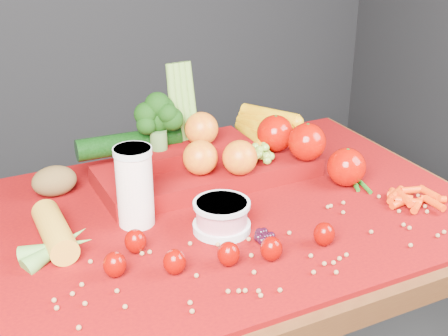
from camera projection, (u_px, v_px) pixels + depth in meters
name	position (u px, v px, depth m)	size (l,w,h in m)	color
table	(228.00, 249.00, 1.41)	(1.10, 0.80, 0.75)	#3C1D0D
red_cloth	(228.00, 210.00, 1.37)	(1.05, 0.75, 0.01)	#7A0604
milk_glass	(135.00, 184.00, 1.27)	(0.08, 0.08, 0.17)	white
yogurt_bowl	(222.00, 215.00, 1.27)	(0.12, 0.12, 0.06)	silver
strawberry_scatter	(209.00, 249.00, 1.17)	(0.44, 0.18, 0.05)	#830300
dark_grape_cluster	(267.00, 236.00, 1.23)	(0.06, 0.05, 0.03)	black
soybean_scatter	(275.00, 250.00, 1.20)	(0.84, 0.24, 0.01)	#9B6D42
corn_ear	(56.00, 243.00, 1.19)	(0.18, 0.23, 0.06)	gold
potato	(54.00, 181.00, 1.41)	(0.10, 0.07, 0.07)	brown
baby_carrot_pile	(411.00, 197.00, 1.38)	(0.17, 0.17, 0.03)	red
green_bean_pile	(349.00, 179.00, 1.49)	(0.14, 0.12, 0.01)	#195B14
produce_mound	(222.00, 153.00, 1.49)	(0.61, 0.37, 0.27)	#7A0604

